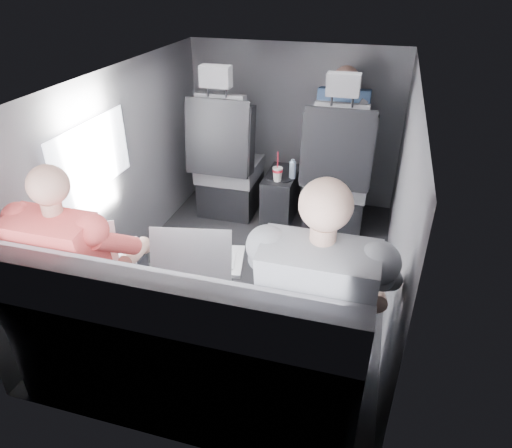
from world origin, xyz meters
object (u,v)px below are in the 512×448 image
(rear_bench, at_px, (187,354))
(soda_cup, at_px, (277,174))
(front_seat_right, at_px, (336,182))
(passenger_front_right, at_px, (341,128))
(passenger_rear_left, at_px, (86,270))
(water_bottle, at_px, (293,170))
(passenger_rear_right, at_px, (320,307))
(laptop_silver, at_px, (200,258))
(front_seat_left, at_px, (227,170))
(laptop_black, at_px, (321,281))
(laptop_white, at_px, (95,252))
(center_console, at_px, (281,196))

(rear_bench, distance_m, soda_cup, 1.81)
(front_seat_right, relative_size, rear_bench, 0.79)
(rear_bench, xyz_separation_m, passenger_front_right, (0.42, 2.16, 0.44))
(passenger_rear_left, bearing_deg, passenger_front_right, 65.01)
(front_seat_right, height_order, passenger_front_right, front_seat_right)
(water_bottle, bearing_deg, passenger_rear_right, -74.82)
(water_bottle, height_order, passenger_front_right, passenger_front_right)
(laptop_silver, relative_size, passenger_front_right, 0.53)
(front_seat_left, relative_size, front_seat_right, 1.00)
(laptop_black, relative_size, passenger_front_right, 0.41)
(front_seat_left, distance_m, passenger_front_right, 0.98)
(front_seat_right, height_order, soda_cup, front_seat_right)
(front_seat_right, distance_m, laptop_black, 1.62)
(soda_cup, distance_m, laptop_silver, 1.50)
(water_bottle, height_order, laptop_white, laptop_white)
(rear_bench, relative_size, passenger_rear_right, 1.25)
(center_console, distance_m, laptop_silver, 1.69)
(passenger_rear_left, bearing_deg, laptop_silver, 23.19)
(rear_bench, relative_size, laptop_black, 4.93)
(water_bottle, relative_size, laptop_black, 0.47)
(passenger_rear_left, distance_m, passenger_front_right, 2.28)
(laptop_white, relative_size, passenger_front_right, 0.58)
(front_seat_right, relative_size, laptop_silver, 2.97)
(front_seat_right, relative_size, center_console, 2.64)
(front_seat_left, height_order, passenger_front_right, front_seat_left)
(laptop_white, xyz_separation_m, laptop_black, (1.13, 0.08, -0.01))
(soda_cup, relative_size, laptop_white, 0.52)
(laptop_white, height_order, passenger_rear_left, passenger_rear_left)
(laptop_silver, relative_size, passenger_rear_right, 0.33)
(front_seat_left, xyz_separation_m, rear_bench, (0.45, -1.90, -0.09))
(rear_bench, relative_size, passenger_front_right, 2.00)
(laptop_white, bearing_deg, rear_bench, -21.09)
(laptop_white, distance_m, passenger_rear_left, 0.13)
(water_bottle, height_order, passenger_rear_right, passenger_rear_right)
(front_seat_right, bearing_deg, passenger_front_right, 95.63)
(soda_cup, distance_m, passenger_rear_left, 1.80)
(center_console, bearing_deg, soda_cup, -90.49)
(laptop_black, height_order, passenger_rear_left, passenger_rear_left)
(front_seat_right, xyz_separation_m, laptop_silver, (-0.48, -1.59, 0.24))
(soda_cup, relative_size, water_bottle, 1.57)
(passenger_rear_left, bearing_deg, front_seat_right, 61.33)
(center_console, xyz_separation_m, laptop_silver, (-0.03, -1.63, 0.44))
(laptop_black, distance_m, passenger_rear_right, 0.21)
(front_seat_left, distance_m, water_bottle, 0.55)
(laptop_white, xyz_separation_m, laptop_silver, (0.53, 0.09, 0.00))
(front_seat_left, distance_m, laptop_black, 1.91)
(passenger_rear_left, height_order, passenger_front_right, passenger_front_right)
(laptop_white, distance_m, laptop_silver, 0.54)
(laptop_silver, bearing_deg, water_bottle, 85.14)
(front_seat_left, height_order, water_bottle, front_seat_left)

